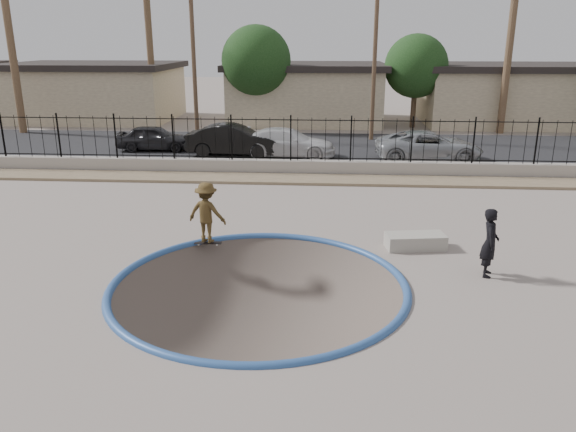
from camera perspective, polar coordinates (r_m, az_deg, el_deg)
The scene contains 24 objects.
ground at distance 25.85m, azimuth 0.52°, elevation 2.77°, with size 120.00×120.00×2.20m, color gray.
bowl_pit at distance 13.24m, azimuth -2.97°, elevation -7.06°, with size 6.84×6.84×1.80m, color #52453F, non-canonical shape.
coping_ring at distance 13.24m, azimuth -2.97°, elevation -7.06°, with size 7.04×7.04×0.20m, color #2C5290.
rock_strip at distance 22.85m, azimuth 0.10°, elevation 3.78°, with size 42.00×1.60×0.11m, color #937C60.
retaining_wall at distance 23.87m, azimuth 0.28°, elevation 4.98°, with size 42.00×0.45×0.60m, color #A29A8E.
fence at distance 23.63m, azimuth 0.28°, elevation 7.82°, with size 40.00×0.04×1.80m.
street at distance 30.48m, azimuth 1.12°, elevation 7.21°, with size 90.00×8.00×0.04m, color black.
house_west at distance 42.91m, azimuth -19.05°, elevation 11.94°, with size 11.60×8.60×3.90m.
house_center at distance 39.63m, azimuth 1.86°, elevation 12.47°, with size 10.60×8.60×3.90m.
house_east at distance 41.51m, azimuth 21.97°, elevation 11.47°, with size 12.60×8.60×3.90m.
palm_mid at distance 38.71m, azimuth -14.05°, elevation 18.85°, with size 2.30×2.30×9.30m.
palm_right at distance 36.52m, azimuth 21.99°, elevation 19.26°, with size 2.30×2.30×10.30m.
utility_pole_left at distance 32.82m, azimuth -9.59°, elevation 15.95°, with size 1.70×0.24×9.00m.
utility_pole_mid at distance 32.04m, azimuth 8.83°, elevation 16.40°, with size 1.70×0.24×9.50m.
street_tree_left at distance 36.25m, azimuth -3.25°, elevation 15.48°, with size 4.32×4.32×6.36m.
street_tree_mid at distance 37.38m, azimuth 12.88°, elevation 14.61°, with size 3.96×3.96×5.83m.
skater at distance 15.62m, azimuth -8.25°, elevation 0.01°, with size 1.09×0.63×1.69m, color brown.
skateboard at distance 15.87m, azimuth -8.12°, elevation -2.72°, with size 0.77×0.24×0.07m.
videographer at distance 14.30m, azimuth 19.82°, elevation -2.56°, with size 0.62×0.41×1.69m, color black.
concrete_ledge at distance 15.81m, azimuth 12.81°, elevation -2.51°, with size 1.60×0.70×0.40m, color #9C968B.
car_a at distance 29.70m, azimuth -13.44°, elevation 7.74°, with size 1.51×3.75×1.28m, color #232326.
car_b at distance 27.67m, azimuth -5.52°, elevation 7.69°, with size 1.60×4.59×1.51m, color black.
car_c at distance 27.33m, azimuth -0.06°, elevation 7.47°, with size 1.88×4.63×1.34m, color silver.
car_d at distance 27.21m, azimuth 14.10°, elevation 6.92°, with size 2.27×4.93×1.37m, color #9EA2A7.
Camera 1 is at (1.53, -12.94, 5.52)m, focal length 35.00 mm.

